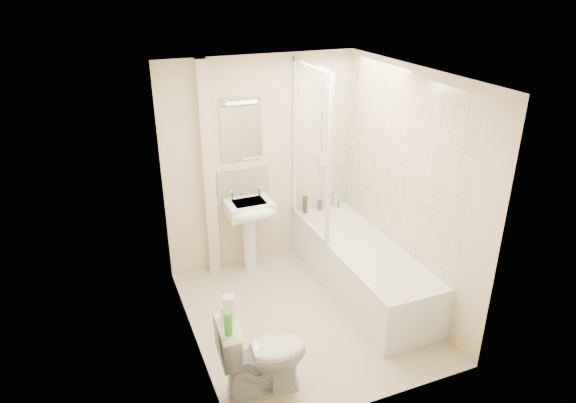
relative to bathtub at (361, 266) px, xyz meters
name	(u,v)px	position (x,y,z in m)	size (l,w,h in m)	color
floor	(305,315)	(-0.75, -0.20, -0.29)	(2.50, 2.50, 0.00)	beige
wall_back	(261,164)	(-0.75, 1.05, 0.91)	(2.20, 0.02, 2.40)	beige
wall_left	(187,228)	(-1.85, -0.20, 0.91)	(0.02, 2.50, 2.40)	beige
wall_right	(408,190)	(0.35, -0.20, 0.91)	(0.02, 2.50, 2.40)	beige
ceiling	(309,74)	(-0.75, -0.20, 2.11)	(2.20, 2.50, 0.02)	white
tile_back	(322,138)	(0.00, 1.04, 1.14)	(0.70, 0.01, 1.75)	beige
tile_right	(398,162)	(0.34, 0.00, 1.14)	(0.01, 2.10, 1.75)	beige
pipe_boxing	(208,173)	(-1.37, 0.99, 0.91)	(0.12, 0.12, 2.40)	beige
splashback	(243,181)	(-0.97, 1.04, 0.74)	(0.60, 0.01, 0.30)	beige
mirror	(241,134)	(-0.97, 1.04, 1.29)	(0.46, 0.01, 0.60)	white
strip_light	(241,100)	(-0.97, 1.02, 1.66)	(0.42, 0.07, 0.07)	silver
bathtub	(361,266)	(0.00, 0.00, 0.00)	(0.70, 2.10, 0.55)	white
shower_screen	(311,150)	(-0.35, 0.60, 1.16)	(0.04, 0.92, 1.80)	white
shower_fixture	(324,128)	(0.00, 0.99, 1.26)	(0.10, 0.16, 0.99)	white
pedestal_sink	(251,217)	(-0.97, 0.81, 0.40)	(0.51, 0.47, 0.98)	white
bottle_black_a	(305,205)	(-0.24, 0.96, 0.36)	(0.06, 0.06, 0.20)	black
bottle_white_a	(307,206)	(-0.22, 0.96, 0.33)	(0.06, 0.06, 0.15)	silver
bottle_blue	(320,205)	(-0.05, 0.96, 0.32)	(0.06, 0.06, 0.12)	navy
bottle_cream	(326,202)	(0.04, 0.96, 0.35)	(0.05, 0.05, 0.17)	beige
bottle_white_b	(336,201)	(0.17, 0.96, 0.34)	(0.05, 0.05, 0.16)	silver
bottle_green	(337,203)	(0.19, 0.96, 0.30)	(0.06, 0.06, 0.09)	green
toilet	(263,354)	(-1.47, -0.98, 0.07)	(0.73, 0.45, 0.72)	white
toilet_roll_lower	(228,312)	(-1.71, -0.89, 0.49)	(0.12, 0.12, 0.11)	white
toilet_roll_upper	(229,302)	(-1.71, -0.91, 0.59)	(0.10, 0.10, 0.10)	white
green_bottle	(228,324)	(-1.77, -1.08, 0.53)	(0.06, 0.06, 0.19)	green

